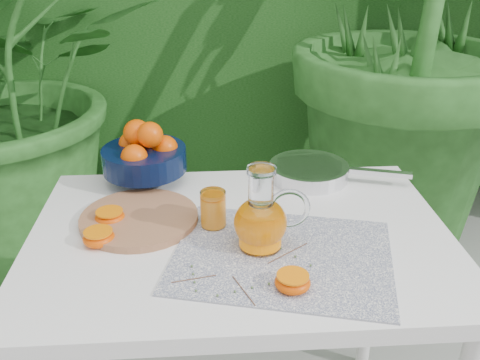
{
  "coord_description": "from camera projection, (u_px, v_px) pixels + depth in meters",
  "views": [
    {
      "loc": [
        -0.04,
        -1.11,
        1.42
      ],
      "look_at": [
        0.03,
        -0.01,
        0.88
      ],
      "focal_mm": 40.0,
      "sensor_mm": 36.0,
      "label": 1
    }
  ],
  "objects": [
    {
      "name": "potted_plant_left",
      "position": [
        0.0,
        75.0,
        2.25
      ],
      "size": [
        2.08,
        2.08,
        1.66
      ],
      "primitive_type": "imported",
      "rotation": [
        0.0,
        0.0,
        0.31
      ],
      "color": "#25551D",
      "rests_on": "ground"
    },
    {
      "name": "potted_plant_right",
      "position": [
        395.0,
        11.0,
        2.21
      ],
      "size": [
        2.73,
        2.73,
        2.16
      ],
      "primitive_type": "imported",
      "rotation": [
        0.0,
        0.0,
        1.88
      ],
      "color": "#25551D",
      "rests_on": "ground"
    },
    {
      "name": "white_table",
      "position": [
        241.0,
        261.0,
        1.3
      ],
      "size": [
        1.0,
        0.7,
        0.75
      ],
      "color": "white",
      "rests_on": "ground"
    },
    {
      "name": "placemat",
      "position": [
        282.0,
        256.0,
        1.18
      ],
      "size": [
        0.55,
        0.47,
        0.0
      ],
      "primitive_type": "cube",
      "rotation": [
        0.0,
        0.0,
        -0.25
      ],
      "color": "#0B1540",
      "rests_on": "white_table"
    },
    {
      "name": "cutting_board",
      "position": [
        139.0,
        218.0,
        1.31
      ],
      "size": [
        0.31,
        0.31,
        0.02
      ],
      "primitive_type": "cylinder",
      "rotation": [
        0.0,
        0.0,
        -0.08
      ],
      "color": "#966044",
      "rests_on": "white_table"
    },
    {
      "name": "fruit_bowl",
      "position": [
        145.0,
        154.0,
        1.48
      ],
      "size": [
        0.3,
        0.3,
        0.18
      ],
      "color": "black",
      "rests_on": "white_table"
    },
    {
      "name": "juice_pitcher",
      "position": [
        262.0,
        220.0,
        1.18
      ],
      "size": [
        0.17,
        0.13,
        0.2
      ],
      "color": "white",
      "rests_on": "white_table"
    },
    {
      "name": "juice_tumbler",
      "position": [
        213.0,
        210.0,
        1.27
      ],
      "size": [
        0.07,
        0.07,
        0.09
      ],
      "color": "white",
      "rests_on": "white_table"
    },
    {
      "name": "saute_pan",
      "position": [
        310.0,
        171.0,
        1.53
      ],
      "size": [
        0.42,
        0.28,
        0.04
      ],
      "color": "silver",
      "rests_on": "white_table"
    },
    {
      "name": "orange_halves",
      "position": [
        160.0,
        243.0,
        1.19
      ],
      "size": [
        0.51,
        0.38,
        0.04
      ],
      "color": "#FF4602",
      "rests_on": "white_table"
    },
    {
      "name": "thyme_sprigs",
      "position": [
        245.0,
        272.0,
        1.12
      ],
      "size": [
        0.3,
        0.23,
        0.01
      ],
      "color": "brown",
      "rests_on": "white_table"
    }
  ]
}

